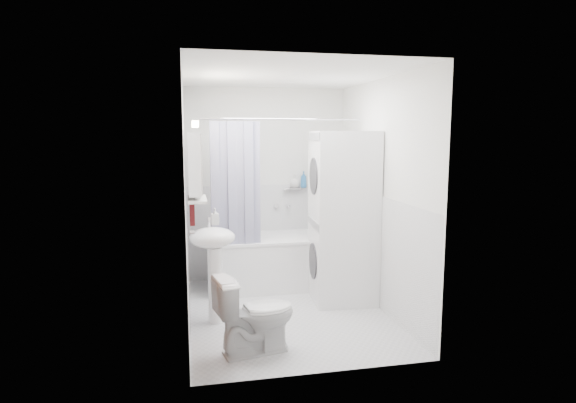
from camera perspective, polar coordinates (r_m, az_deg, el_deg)
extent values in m
plane|color=silver|center=(5.12, -0.06, -13.03)|extent=(2.60, 2.60, 0.00)
plane|color=white|center=(6.09, -2.57, 1.99)|extent=(2.00, 0.00, 2.00)
plane|color=white|center=(3.57, 4.22, -2.27)|extent=(2.00, 0.00, 2.00)
plane|color=white|center=(4.72, -12.04, 0.08)|extent=(0.00, 2.60, 2.60)
plane|color=white|center=(5.12, 10.96, 0.71)|extent=(0.00, 2.60, 2.60)
plane|color=white|center=(4.81, -0.07, 14.73)|extent=(2.60, 2.60, 0.00)
plane|color=white|center=(6.17, -2.52, -3.58)|extent=(1.98, 0.00, 1.98)
plane|color=white|center=(4.84, -11.69, -6.98)|extent=(0.00, 2.58, 2.58)
plane|color=white|center=(5.22, 10.67, -5.84)|extent=(0.00, 2.58, 2.58)
plane|color=brown|center=(3.89, -11.66, -4.58)|extent=(0.00, 2.00, 2.00)
cylinder|color=silver|center=(4.21, -11.28, -3.61)|extent=(0.04, 0.04, 0.04)
cube|color=white|center=(5.90, -1.25, -7.18)|extent=(1.60, 0.74, 0.59)
cube|color=white|center=(5.82, -1.26, -4.26)|extent=(1.62, 0.76, 0.03)
cube|color=silver|center=(5.85, -1.26, -5.36)|extent=(1.42, 0.56, 0.20)
cylinder|color=silver|center=(6.12, 0.00, -0.47)|extent=(0.04, 0.12, 0.04)
cylinder|color=silver|center=(5.38, -0.66, 9.74)|extent=(1.80, 0.02, 0.02)
cube|color=#15164C|center=(5.31, -8.59, 1.58)|extent=(0.10, 0.02, 1.45)
cube|color=#15164C|center=(5.32, -7.62, 1.60)|extent=(0.10, 0.02, 1.45)
cube|color=#15164C|center=(5.33, -6.66, 1.63)|extent=(0.10, 0.02, 1.45)
cube|color=#15164C|center=(5.34, -5.69, 1.65)|extent=(0.10, 0.02, 1.45)
cube|color=#15164C|center=(5.35, -4.73, 1.68)|extent=(0.10, 0.02, 1.45)
cube|color=#15164C|center=(5.36, -3.78, 1.70)|extent=(0.10, 0.02, 1.45)
ellipsoid|color=white|center=(4.68, -8.97, -4.26)|extent=(0.44, 0.37, 0.20)
cylinder|color=white|center=(4.80, -8.60, -9.80)|extent=(0.14, 0.14, 0.75)
cylinder|color=silver|center=(4.79, -9.32, -2.52)|extent=(0.03, 0.03, 0.14)
cylinder|color=silver|center=(4.74, -9.32, -1.89)|extent=(0.02, 0.10, 0.02)
cube|color=white|center=(4.78, -11.08, 4.43)|extent=(0.12, 0.50, 0.60)
cube|color=white|center=(4.79, -10.30, 4.45)|extent=(0.01, 0.47, 0.57)
cube|color=#FFEABF|center=(4.78, -10.96, 8.98)|extent=(0.06, 0.45, 0.06)
cube|color=silver|center=(4.82, -10.73, 0.27)|extent=(0.18, 0.54, 0.02)
cube|color=silver|center=(6.09, 0.48, 1.53)|extent=(0.22, 0.06, 0.02)
cube|color=#4E1417|center=(5.05, -11.40, 2.23)|extent=(0.05, 0.36, 0.85)
cube|color=#4E1417|center=(5.03, -11.18, 6.71)|extent=(0.03, 0.32, 0.08)
cylinder|color=silver|center=(5.03, -11.65, 7.15)|extent=(0.02, 0.04, 0.02)
cube|color=white|center=(5.40, 6.44, -6.74)|extent=(0.70, 0.70, 0.93)
cylinder|color=#2D2D33|center=(5.31, 2.99, -7.06)|extent=(0.05, 0.40, 0.40)
cube|color=gray|center=(5.22, 3.03, -2.60)|extent=(0.05, 0.60, 0.08)
cube|color=white|center=(5.24, 6.60, 3.18)|extent=(0.70, 0.70, 0.93)
cylinder|color=#2D2D33|center=(5.15, 3.06, 3.03)|extent=(0.05, 0.40, 0.40)
cube|color=gray|center=(5.13, 3.11, 7.71)|extent=(0.05, 0.60, 0.08)
imported|color=white|center=(4.16, -3.89, -13.19)|extent=(0.74, 0.50, 0.66)
imported|color=gray|center=(5.01, -8.63, -2.28)|extent=(0.08, 0.17, 0.08)
imported|color=gray|center=(4.66, -10.70, 0.62)|extent=(0.07, 0.18, 0.07)
imported|color=gray|center=(4.93, -10.78, 1.18)|extent=(0.10, 0.09, 0.10)
imported|color=gray|center=(6.09, 0.77, 2.25)|extent=(0.13, 0.17, 0.13)
imported|color=#2A6CAB|center=(6.12, 1.86, 2.03)|extent=(0.08, 0.21, 0.08)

